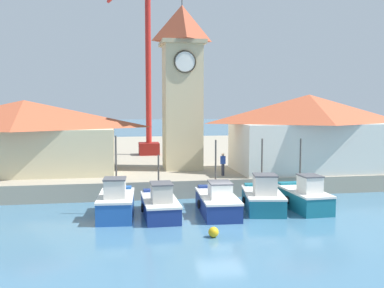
% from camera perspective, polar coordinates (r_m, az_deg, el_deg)
% --- Properties ---
extents(ground_plane, '(300.00, 300.00, 0.00)m').
position_cam_1_polar(ground_plane, '(24.41, 3.65, -10.00)').
color(ground_plane, teal).
extents(quay_wharf, '(120.00, 40.00, 1.21)m').
position_cam_1_polar(quay_wharf, '(49.88, -3.22, -1.43)').
color(quay_wharf, '#9E937F').
rests_on(quay_wharf, ground).
extents(fishing_boat_far_left, '(2.21, 4.34, 4.56)m').
position_cam_1_polar(fishing_boat_far_left, '(25.77, -9.63, -7.39)').
color(fishing_boat_far_left, '#2356A8').
rests_on(fishing_boat_far_left, ground).
extents(fishing_boat_left_outer, '(2.02, 4.83, 3.44)m').
position_cam_1_polar(fishing_boat_left_outer, '(25.69, -4.09, -7.66)').
color(fishing_boat_left_outer, navy).
rests_on(fishing_boat_left_outer, ground).
extents(fishing_boat_left_inner, '(2.28, 5.21, 4.24)m').
position_cam_1_polar(fishing_boat_left_inner, '(26.34, 3.25, -7.31)').
color(fishing_boat_left_inner, navy).
rests_on(fishing_boat_left_inner, ground).
extents(fishing_boat_mid_left, '(2.89, 4.76, 4.25)m').
position_cam_1_polar(fishing_boat_mid_left, '(27.38, 8.99, -6.75)').
color(fishing_boat_mid_left, '#196B7F').
rests_on(fishing_boat_mid_left, ground).
extents(fishing_boat_center, '(2.06, 4.59, 4.25)m').
position_cam_1_polar(fishing_boat_center, '(28.11, 14.03, -6.52)').
color(fishing_boat_center, '#196B7F').
rests_on(fishing_boat_center, ground).
extents(clock_tower, '(3.37, 3.37, 14.31)m').
position_cam_1_polar(clock_tower, '(35.34, -1.26, 7.80)').
color(clock_tower, beige).
rests_on(clock_tower, quay_wharf).
extents(warehouse_left, '(13.37, 6.81, 5.40)m').
position_cam_1_polar(warehouse_left, '(35.44, -20.45, 0.97)').
color(warehouse_left, beige).
rests_on(warehouse_left, quay_wharf).
extents(warehouse_right, '(11.53, 6.33, 5.83)m').
position_cam_1_polar(warehouse_right, '(35.54, 14.56, 1.51)').
color(warehouse_right, silver).
rests_on(warehouse_right, quay_wharf).
extents(port_crane_near, '(5.25, 8.63, 19.04)m').
position_cam_1_polar(port_crane_near, '(45.28, -5.72, 8.23)').
color(port_crane_near, maroon).
rests_on(port_crane_near, quay_wharf).
extents(mooring_buoy, '(0.50, 0.50, 0.50)m').
position_cam_1_polar(mooring_buoy, '(21.90, 2.75, -11.11)').
color(mooring_buoy, gold).
rests_on(mooring_buoy, ground).
extents(dock_worker_near_tower, '(0.34, 0.22, 1.62)m').
position_cam_1_polar(dock_worker_near_tower, '(32.17, 3.95, -2.54)').
color(dock_worker_near_tower, '#33333D').
rests_on(dock_worker_near_tower, quay_wharf).
extents(dock_worker_along_quay, '(0.34, 0.22, 1.62)m').
position_cam_1_polar(dock_worker_along_quay, '(32.72, 9.44, -2.47)').
color(dock_worker_along_quay, '#33333D').
rests_on(dock_worker_along_quay, quay_wharf).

